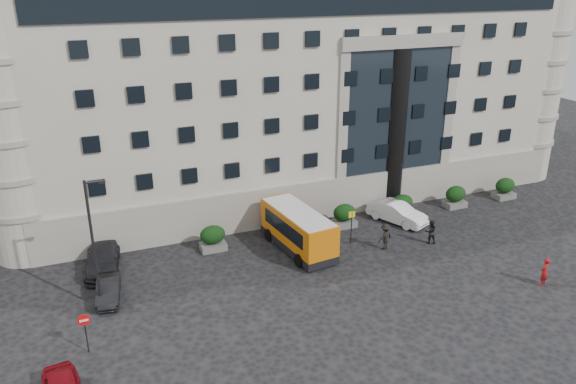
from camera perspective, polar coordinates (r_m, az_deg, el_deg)
name	(u,v)px	position (r m, az deg, el deg)	size (l,w,h in m)	color
ground	(310,293)	(35.09, 2.20, -10.17)	(120.00, 120.00, 0.00)	black
civic_building	(273,80)	(53.34, -1.49, 11.33)	(44.00, 24.00, 18.00)	#A6A092
entrance_column	(394,130)	(46.28, 10.76, 6.20)	(1.80, 1.80, 13.00)	black
hedge_a	(213,238)	(39.99, -7.65, -4.63)	(1.80, 1.26, 1.84)	#5A5B58
hedge_b	(281,226)	(41.40, -0.67, -3.48)	(1.80, 1.26, 1.84)	#5A5B58
hedge_c	(344,215)	(43.39, 5.74, -2.38)	(1.80, 1.26, 1.84)	#5A5B58
hedge_d	(402,206)	(45.88, 11.52, -1.36)	(1.80, 1.26, 1.84)	#5A5B58
hedge_e	(455,196)	(48.81, 16.64, -0.44)	(1.80, 1.26, 1.84)	#5A5B58
hedge_f	(505,188)	(52.09, 21.16, 0.38)	(1.80, 1.26, 1.84)	#5A5B58
street_lamp	(94,241)	(33.28, -19.12, -4.75)	(1.16, 0.18, 8.00)	#262628
bus_stop_sign	(352,222)	(40.42, 6.47, -3.02)	(0.50, 0.08, 2.52)	#262628
no_entry_sign	(85,326)	(31.05, -19.95, -12.65)	(0.64, 0.16, 2.32)	#262628
minibus	(298,229)	(39.42, 1.04, -3.73)	(3.27, 7.23, 2.92)	#CA6509
red_truck	(84,194)	(48.61, -20.02, -0.22)	(3.15, 5.71, 2.93)	maroon
parked_car_b	(108,290)	(35.82, -17.79, -9.45)	(1.30, 3.72, 1.22)	black
parked_car_c	(102,259)	(39.15, -18.35, -6.50)	(2.12, 5.22, 1.52)	black
parked_car_d	(66,218)	(46.69, -21.61, -2.47)	(2.14, 4.65, 1.29)	black
white_taxi	(397,213)	(44.82, 11.01, -2.06)	(1.69, 4.85, 1.60)	white
pedestrian_a	(544,272)	(38.87, 24.60, -7.37)	(0.68, 0.45, 1.86)	maroon
pedestrian_b	(431,232)	(41.89, 14.29, -3.93)	(0.87, 0.68, 1.80)	black
pedestrian_c	(385,237)	(40.34, 9.85, -4.48)	(1.24, 0.71, 1.91)	black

